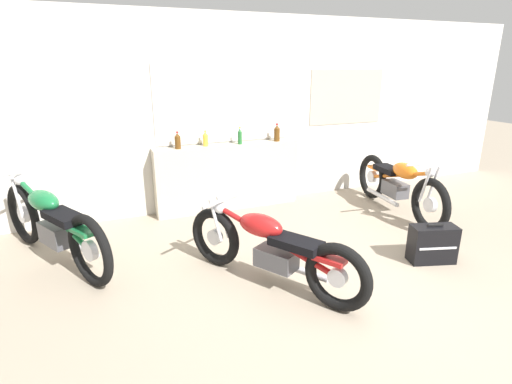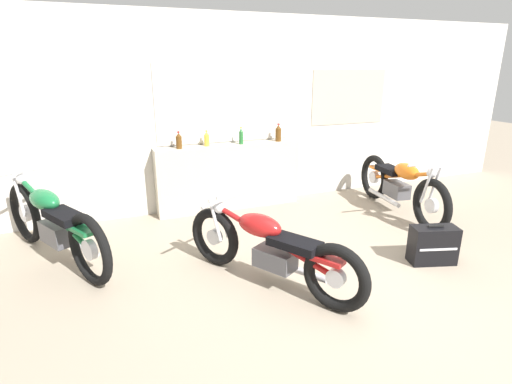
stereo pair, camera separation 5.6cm
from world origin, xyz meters
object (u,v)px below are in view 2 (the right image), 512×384
(bottle_left_center, at_px, (207,139))
(motorcycle_red, at_px, (269,249))
(hard_case_black, at_px, (433,245))
(bottle_center, at_px, (241,136))
(motorcycle_orange, at_px, (400,185))
(motorcycle_green, at_px, (53,223))
(bottle_leftmost, at_px, (179,141))
(bottle_right_center, at_px, (278,133))

(bottle_left_center, height_order, motorcycle_red, bottle_left_center)
(bottle_left_center, xyz_separation_m, hard_case_black, (1.86, -2.52, -0.87))
(bottle_center, distance_m, hard_case_black, 2.95)
(motorcycle_orange, relative_size, hard_case_black, 3.96)
(motorcycle_red, relative_size, motorcycle_orange, 0.87)
(bottle_center, height_order, motorcycle_green, bottle_center)
(bottle_leftmost, height_order, bottle_right_center, bottle_right_center)
(bottle_right_center, relative_size, motorcycle_green, 0.13)
(bottle_left_center, height_order, motorcycle_orange, bottle_left_center)
(motorcycle_green, bearing_deg, motorcycle_red, -33.81)
(bottle_center, xyz_separation_m, motorcycle_orange, (2.06, -1.08, -0.67))
(hard_case_black, bearing_deg, bottle_leftmost, 132.47)
(bottle_leftmost, xyz_separation_m, motorcycle_orange, (2.97, -1.09, -0.67))
(bottle_leftmost, height_order, motorcycle_red, bottle_leftmost)
(bottle_left_center, xyz_separation_m, motorcycle_orange, (2.57, -1.13, -0.66))
(bottle_center, xyz_separation_m, motorcycle_red, (-0.50, -2.23, -0.70))
(motorcycle_red, xyz_separation_m, motorcycle_orange, (2.57, 1.15, 0.03))
(bottle_right_center, bearing_deg, motorcycle_orange, -36.60)
(bottle_leftmost, distance_m, motorcycle_red, 2.38)
(hard_case_black, bearing_deg, bottle_right_center, 106.99)
(bottle_left_center, bearing_deg, bottle_right_center, -2.12)
(bottle_right_center, bearing_deg, hard_case_black, -73.01)
(motorcycle_orange, height_order, motorcycle_green, motorcycle_green)
(bottle_right_center, distance_m, motorcycle_orange, 1.94)
(bottle_right_center, height_order, motorcycle_red, bottle_right_center)
(bottle_right_center, xyz_separation_m, motorcycle_red, (-1.11, -2.24, -0.71))
(motorcycle_green, bearing_deg, hard_case_black, -22.22)
(bottle_center, relative_size, motorcycle_red, 0.14)
(hard_case_black, bearing_deg, bottle_center, 118.79)
(bottle_left_center, distance_m, motorcycle_orange, 2.88)
(bottle_left_center, relative_size, bottle_right_center, 0.83)
(bottle_leftmost, distance_m, bottle_right_center, 1.51)
(hard_case_black, bearing_deg, bottle_left_center, 126.49)
(motorcycle_red, bearing_deg, motorcycle_orange, 24.20)
(bottle_leftmost, height_order, motorcycle_green, bottle_leftmost)
(bottle_leftmost, xyz_separation_m, motorcycle_green, (-1.59, -0.90, -0.64))
(bottle_right_center, bearing_deg, bottle_leftmost, 179.94)
(motorcycle_red, xyz_separation_m, motorcycle_green, (-2.00, 1.34, 0.05))
(bottle_left_center, xyz_separation_m, motorcycle_red, (0.00, -2.28, -0.69))
(bottle_leftmost, bearing_deg, motorcycle_red, -79.71)
(motorcycle_red, bearing_deg, bottle_leftmost, 100.29)
(bottle_leftmost, bearing_deg, motorcycle_green, -150.49)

